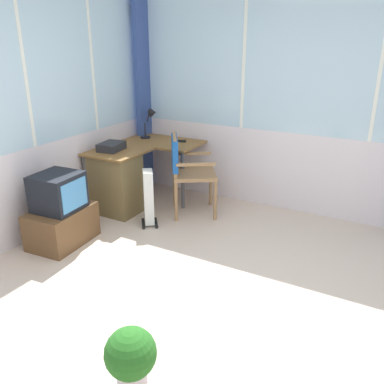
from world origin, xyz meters
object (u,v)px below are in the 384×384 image
(space_heater, at_px, (148,197))
(potted_plant, at_px, (131,357))
(desk, at_px, (119,179))
(paper_tray, at_px, (111,147))
(tv_remote, at_px, (180,141))
(desk_lamp, at_px, (151,118))
(wooden_armchair, at_px, (184,164))
(tv_on_stand, at_px, (61,213))

(space_heater, distance_m, potted_plant, 2.28)
(desk, bearing_deg, paper_tray, 83.91)
(tv_remote, bearing_deg, paper_tray, 132.24)
(desk, xyz_separation_m, space_heater, (-0.15, -0.52, -0.08))
(desk_lamp, bearing_deg, paper_tray, 177.18)
(tv_remote, height_order, space_heater, tv_remote)
(paper_tray, height_order, wooden_armchair, wooden_armchair)
(tv_remote, bearing_deg, space_heater, 173.55)
(desk, xyz_separation_m, wooden_armchair, (0.29, -0.70, 0.20))
(desk_lamp, relative_size, paper_tray, 1.27)
(wooden_armchair, bearing_deg, paper_tray, 109.66)
(paper_tray, xyz_separation_m, tv_on_stand, (-0.95, -0.11, -0.45))
(paper_tray, bearing_deg, desk, -96.09)
(desk_lamp, height_order, tv_remote, desk_lamp)
(desk_lamp, xyz_separation_m, tv_remote, (-0.03, -0.44, -0.24))
(tv_remote, bearing_deg, tv_on_stand, 152.90)
(desk, height_order, desk_lamp, desk_lamp)
(potted_plant, bearing_deg, desk, 39.67)
(desk_lamp, distance_m, tv_on_stand, 1.84)
(space_heater, bearing_deg, tv_remote, 8.08)
(space_heater, relative_size, potted_plant, 1.54)
(desk, xyz_separation_m, paper_tray, (0.01, 0.09, 0.38))
(tv_remote, bearing_deg, desk_lamp, 71.38)
(space_heater, bearing_deg, desk, 73.56)
(tv_remote, relative_size, potted_plant, 0.37)
(tv_on_stand, xyz_separation_m, potted_plant, (-1.15, -1.72, -0.09))
(desk, height_order, tv_remote, tv_remote)
(desk, bearing_deg, tv_remote, -27.63)
(paper_tray, bearing_deg, tv_remote, -33.23)
(desk_lamp, xyz_separation_m, potted_plant, (-2.86, -1.78, -0.75))
(tv_on_stand, xyz_separation_m, space_heater, (0.79, -0.50, -0.00))
(tv_remote, height_order, paper_tray, paper_tray)
(wooden_armchair, relative_size, space_heater, 1.48)
(desk_lamp, bearing_deg, wooden_armchair, -122.54)
(desk_lamp, distance_m, potted_plant, 3.46)
(desk_lamp, xyz_separation_m, paper_tray, (-0.77, 0.04, -0.20))
(paper_tray, relative_size, space_heater, 0.48)
(wooden_armchair, bearing_deg, tv_on_stand, 150.83)
(paper_tray, bearing_deg, potted_plant, -139.00)
(paper_tray, relative_size, tv_on_stand, 0.41)
(desk, distance_m, wooden_armchair, 0.79)
(paper_tray, distance_m, space_heater, 0.78)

